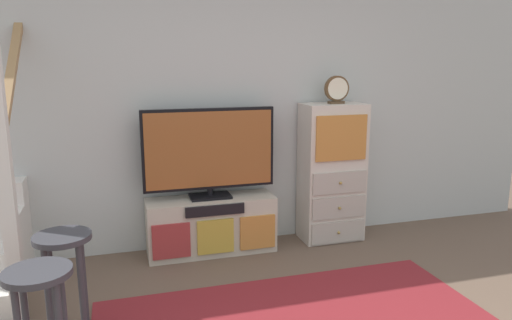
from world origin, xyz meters
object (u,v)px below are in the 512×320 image
side_cabinet (332,173)px  media_console (211,225)px  desk_clock (337,90)px  bar_stool_near (40,301)px  bar_stool_far (64,261)px  television (209,151)px

side_cabinet → media_console: bearing=-179.5°
media_console → desk_clock: 1.67m
side_cabinet → bar_stool_near: side_cabinet is taller
desk_clock → bar_stool_far: size_ratio=0.37×
desk_clock → bar_stool_far: (-2.30, -1.09, -0.92)m
media_console → television: (0.00, 0.02, 0.67)m
media_console → bar_stool_near: bar_stool_near is taller
desk_clock → bar_stool_far: 2.71m
media_console → desk_clock: (1.18, -0.00, 1.18)m
media_console → bar_stool_far: 1.59m
bar_stool_near → bar_stool_far: bar_stool_far is taller
media_console → bar_stool_far: size_ratio=1.66×
television → desk_clock: 1.29m
television → media_console: bearing=-90.0°
desk_clock → bar_stool_near: bearing=-146.8°
media_console → side_cabinet: 1.24m
desk_clock → bar_stool_far: desk_clock is taller
side_cabinet → bar_stool_near: bearing=-146.4°
media_console → desk_clock: bearing=-0.2°
media_console → bar_stool_near: bearing=-127.4°
side_cabinet → bar_stool_near: size_ratio=1.95×
side_cabinet → bar_stool_far: (-2.29, -1.11, -0.14)m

